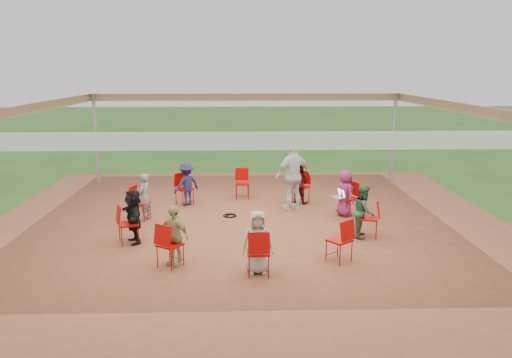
{
  "coord_description": "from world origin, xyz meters",
  "views": [
    {
      "loc": [
        -0.16,
        -11.64,
        3.81
      ],
      "look_at": [
        0.2,
        0.3,
        1.16
      ],
      "focal_mm": 35.0,
      "sensor_mm": 36.0,
      "label": 1
    }
  ],
  "objects_px": {
    "chair_2": "(242,184)",
    "person_seated_2": "(187,184)",
    "person_seated_3": "(144,197)",
    "chair_1": "(301,187)",
    "chair_3": "(184,189)",
    "chair_7": "(258,253)",
    "chair_9": "(369,218)",
    "person_seated_7": "(364,211)",
    "standing_person": "(293,176)",
    "chair_5": "(128,224)",
    "person_seated_0": "(345,193)",
    "person_seated_6": "(258,242)",
    "chair_0": "(349,199)",
    "person_seated_4": "(134,216)",
    "person_seated_1": "(299,182)",
    "chair_6": "(170,245)",
    "chair_8": "(339,240)",
    "cable_coil": "(230,216)",
    "laptop": "(340,195)",
    "chair_4": "(140,203)",
    "person_seated_5": "(174,235)"
  },
  "relations": [
    {
      "from": "chair_2",
      "to": "person_seated_2",
      "type": "distance_m",
      "value": 1.74
    },
    {
      "from": "chair_2",
      "to": "person_seated_3",
      "type": "height_order",
      "value": "person_seated_3"
    },
    {
      "from": "chair_1",
      "to": "chair_2",
      "type": "height_order",
      "value": "same"
    },
    {
      "from": "chair_1",
      "to": "chair_3",
      "type": "bearing_deg",
      "value": 36.0
    },
    {
      "from": "chair_7",
      "to": "person_seated_2",
      "type": "relative_size",
      "value": 0.74
    },
    {
      "from": "chair_3",
      "to": "person_seated_2",
      "type": "relative_size",
      "value": 0.74
    },
    {
      "from": "chair_9",
      "to": "person_seated_7",
      "type": "bearing_deg",
      "value": 90.0
    },
    {
      "from": "person_seated_7",
      "to": "standing_person",
      "type": "distance_m",
      "value": 2.71
    },
    {
      "from": "chair_5",
      "to": "chair_9",
      "type": "distance_m",
      "value": 5.43
    },
    {
      "from": "chair_7",
      "to": "person_seated_0",
      "type": "relative_size",
      "value": 0.74
    },
    {
      "from": "chair_1",
      "to": "person_seated_7",
      "type": "distance_m",
      "value": 3.29
    },
    {
      "from": "person_seated_2",
      "to": "person_seated_6",
      "type": "bearing_deg",
      "value": 72.0
    },
    {
      "from": "chair_0",
      "to": "person_seated_6",
      "type": "bearing_deg",
      "value": 125.11
    },
    {
      "from": "person_seated_4",
      "to": "person_seated_2",
      "type": "bearing_deg",
      "value": 144.0
    },
    {
      "from": "person_seated_7",
      "to": "chair_7",
      "type": "bearing_deg",
      "value": 145.69
    },
    {
      "from": "person_seated_1",
      "to": "standing_person",
      "type": "relative_size",
      "value": 0.64
    },
    {
      "from": "person_seated_6",
      "to": "chair_0",
      "type": "bearing_deg",
      "value": 53.11
    },
    {
      "from": "chair_7",
      "to": "person_seated_3",
      "type": "height_order",
      "value": "person_seated_3"
    },
    {
      "from": "person_seated_1",
      "to": "chair_9",
      "type": "bearing_deg",
      "value": 145.69
    },
    {
      "from": "chair_6",
      "to": "chair_3",
      "type": "bearing_deg",
      "value": 126.0
    },
    {
      "from": "person_seated_2",
      "to": "person_seated_3",
      "type": "distance_m",
      "value": 1.69
    },
    {
      "from": "chair_6",
      "to": "person_seated_3",
      "type": "relative_size",
      "value": 0.74
    },
    {
      "from": "chair_2",
      "to": "person_seated_3",
      "type": "relative_size",
      "value": 0.74
    },
    {
      "from": "chair_0",
      "to": "person_seated_0",
      "type": "xyz_separation_m",
      "value": [
        -0.11,
        -0.04,
        0.17
      ]
    },
    {
      "from": "chair_3",
      "to": "chair_8",
      "type": "relative_size",
      "value": 1.0
    },
    {
      "from": "person_seated_3",
      "to": "cable_coil",
      "type": "bearing_deg",
      "value": 112.16
    },
    {
      "from": "person_seated_2",
      "to": "cable_coil",
      "type": "distance_m",
      "value": 1.8
    },
    {
      "from": "chair_9",
      "to": "laptop",
      "type": "bearing_deg",
      "value": 26.99
    },
    {
      "from": "chair_7",
      "to": "chair_9",
      "type": "height_order",
      "value": "same"
    },
    {
      "from": "chair_2",
      "to": "chair_5",
      "type": "height_order",
      "value": "same"
    },
    {
      "from": "chair_0",
      "to": "chair_3",
      "type": "distance_m",
      "value": 4.62
    },
    {
      "from": "chair_3",
      "to": "person_seated_1",
      "type": "bearing_deg",
      "value": 142.31
    },
    {
      "from": "chair_1",
      "to": "chair_7",
      "type": "xyz_separation_m",
      "value": [
        -1.42,
        -5.24,
        0.0
      ]
    },
    {
      "from": "chair_2",
      "to": "chair_9",
      "type": "distance_m",
      "value": 4.62
    },
    {
      "from": "chair_2",
      "to": "chair_8",
      "type": "height_order",
      "value": "same"
    },
    {
      "from": "chair_8",
      "to": "person_seated_4",
      "type": "distance_m",
      "value": 4.53
    },
    {
      "from": "person_seated_7",
      "to": "laptop",
      "type": "bearing_deg",
      "value": 23.27
    },
    {
      "from": "chair_4",
      "to": "chair_7",
      "type": "relative_size",
      "value": 1.0
    },
    {
      "from": "laptop",
      "to": "chair_6",
      "type": "bearing_deg",
      "value": 108.96
    },
    {
      "from": "chair_3",
      "to": "chair_7",
      "type": "xyz_separation_m",
      "value": [
        1.93,
        -5.08,
        0.0
      ]
    },
    {
      "from": "chair_0",
      "to": "chair_4",
      "type": "xyz_separation_m",
      "value": [
        -5.42,
        -0.27,
        0.0
      ]
    },
    {
      "from": "person_seated_3",
      "to": "person_seated_4",
      "type": "height_order",
      "value": "same"
    },
    {
      "from": "chair_7",
      "to": "chair_9",
      "type": "relative_size",
      "value": 1.0
    },
    {
      "from": "person_seated_5",
      "to": "person_seated_6",
      "type": "bearing_deg",
      "value": 18.0
    },
    {
      "from": "chair_5",
      "to": "standing_person",
      "type": "xyz_separation_m",
      "value": [
        3.92,
        2.6,
        0.51
      ]
    },
    {
      "from": "cable_coil",
      "to": "chair_9",
      "type": "bearing_deg",
      "value": -28.26
    },
    {
      "from": "chair_2",
      "to": "chair_6",
      "type": "height_order",
      "value": "same"
    },
    {
      "from": "chair_4",
      "to": "chair_6",
      "type": "height_order",
      "value": "same"
    },
    {
      "from": "chair_3",
      "to": "cable_coil",
      "type": "bearing_deg",
      "value": 98.09
    },
    {
      "from": "chair_4",
      "to": "person_seated_3",
      "type": "distance_m",
      "value": 0.2
    }
  ]
}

